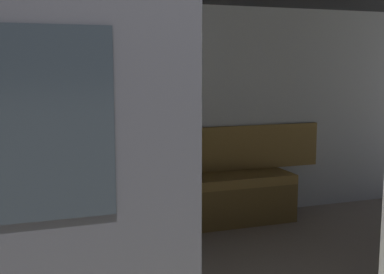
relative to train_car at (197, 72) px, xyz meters
name	(u,v)px	position (x,y,z in m)	size (l,w,h in m)	color
train_car	(197,72)	(0.00, 0.00, 0.00)	(6.40, 2.78, 2.23)	silver
bench_seat	(166,194)	(-0.08, -1.03, -1.13)	(2.59, 0.44, 0.48)	olive
person_seated	(140,161)	(0.17, -0.98, -0.80)	(0.55, 0.67, 1.20)	#D8CC4C
handbag	(85,177)	(0.65, -1.10, -0.93)	(0.26, 0.15, 0.17)	#262D4C
book	(177,178)	(-0.21, -1.10, -1.00)	(0.15, 0.22, 0.03)	#33723F
grab_pole_door	(172,154)	(0.40, 0.70, -0.44)	(0.04, 0.04, 2.09)	silver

